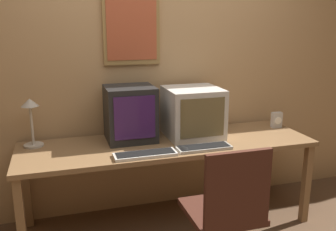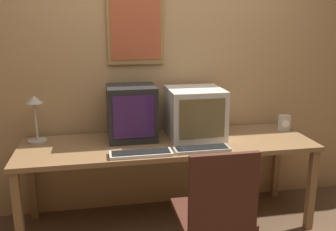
# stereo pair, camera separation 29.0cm
# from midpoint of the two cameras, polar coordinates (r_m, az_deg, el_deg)

# --- Properties ---
(wall_back) EXTENTS (8.00, 0.08, 2.60)m
(wall_back) POSITION_cam_midpoint_polar(r_m,az_deg,el_deg) (3.22, 1.21, 8.20)
(wall_back) COLOR tan
(wall_back) RESTS_ON ground_plane
(desk) EXTENTS (2.30, 0.69, 0.71)m
(desk) POSITION_cam_midpoint_polar(r_m,az_deg,el_deg) (2.98, 2.79, -5.27)
(desk) COLOR olive
(desk) RESTS_ON ground_plane
(monitor_left) EXTENTS (0.38, 0.36, 0.43)m
(monitor_left) POSITION_cam_midpoint_polar(r_m,az_deg,el_deg) (2.99, -2.82, 0.42)
(monitor_left) COLOR black
(monitor_left) RESTS_ON desk
(monitor_right) EXTENTS (0.44, 0.43, 0.40)m
(monitor_right) POSITION_cam_midpoint_polar(r_m,az_deg,el_deg) (3.05, 6.84, 0.34)
(monitor_right) COLOR beige
(monitor_right) RESTS_ON desk
(keyboard_main) EXTENTS (0.45, 0.14, 0.03)m
(keyboard_main) POSITION_cam_midpoint_polar(r_m,az_deg,el_deg) (2.68, -1.03, -5.86)
(keyboard_main) COLOR beige
(keyboard_main) RESTS_ON desk
(keyboard_side) EXTENTS (0.41, 0.14, 0.03)m
(keyboard_side) POSITION_cam_midpoint_polar(r_m,az_deg,el_deg) (2.80, 8.13, -5.08)
(keyboard_side) COLOR #A8A399
(keyboard_side) RESTS_ON desk
(mouse_near_keyboard) EXTENTS (0.07, 0.11, 0.03)m
(mouse_near_keyboard) POSITION_cam_midpoint_polar(r_m,az_deg,el_deg) (2.74, 5.05, -5.31)
(mouse_near_keyboard) COLOR black
(mouse_near_keyboard) RESTS_ON desk
(desk_clock) EXTENTS (0.09, 0.06, 0.14)m
(desk_clock) POSITION_cam_midpoint_polar(r_m,az_deg,el_deg) (3.43, 19.64, -1.11)
(desk_clock) COLOR #B7B2AD
(desk_clock) RESTS_ON desk
(desk_lamp) EXTENTS (0.15, 0.15, 0.37)m
(desk_lamp) POSITION_cam_midpoint_polar(r_m,az_deg,el_deg) (3.03, -17.07, 0.56)
(desk_lamp) COLOR #B2A899
(desk_lamp) RESTS_ON desk
(office_chair) EXTENTS (0.47, 0.47, 0.93)m
(office_chair) POSITION_cam_midpoint_polar(r_m,az_deg,el_deg) (2.48, 10.58, -16.25)
(office_chair) COLOR black
(office_chair) RESTS_ON ground_plane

